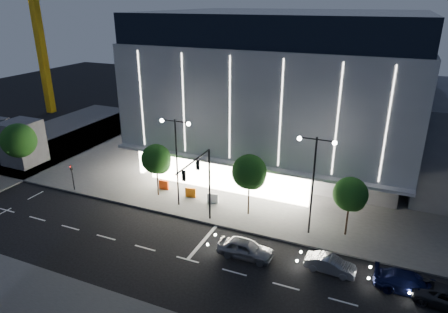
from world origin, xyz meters
The scene contains 17 objects.
ground centered at (0.00, 0.00, 0.00)m, with size 160.00×160.00×0.00m, color black.
sidewalk_museum centered at (5.00, 24.00, 0.07)m, with size 70.00×40.00×0.15m, color #474747.
sidewalk_west centered at (-30.00, 10.00, 0.07)m, with size 16.00×50.00×0.15m, color #474747.
museum centered at (2.98, 22.31, 9.27)m, with size 30.00×25.80×18.00m.
traffic_mast centered at (1.00, 3.34, 5.03)m, with size 0.33×5.89×7.07m.
street_lamp_west centered at (-3.00, 6.00, 5.96)m, with size 3.16×0.36×9.00m.
street_lamp_east centered at (10.00, 6.00, 5.96)m, with size 3.16×0.36×9.00m.
ped_signal_far centered at (-15.00, 4.50, 1.89)m, with size 0.22×0.24×3.00m.
tree_left centered at (-5.97, 7.02, 4.03)m, with size 3.02×3.02×5.72m.
tree_mid centered at (4.03, 7.02, 4.33)m, with size 3.25×3.25×6.15m.
tree_right centered at (13.03, 7.02, 3.88)m, with size 2.91×2.91×5.51m.
car_lead centered at (6.05, 0.68, 0.77)m, with size 1.83×4.54×1.55m, color gray.
car_second centered at (12.60, 1.47, 0.63)m, with size 1.33×3.80×1.25m, color #A7A9AF.
car_third centered at (18.07, 1.45, 0.70)m, with size 1.96×4.82×1.40m, color #121844.
barrier_a centered at (-6.20, 8.44, 0.65)m, with size 1.10×0.25×1.00m, color #FF3E0E.
barrier_c centered at (-2.67, 7.92, 0.65)m, with size 1.10×0.25×1.00m, color orange.
barrier_d centered at (-0.05, 7.69, 0.65)m, with size 1.10×0.25×1.00m, color white.
Camera 1 is at (15.12, -24.60, 19.22)m, focal length 32.00 mm.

